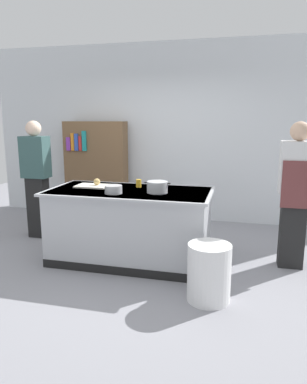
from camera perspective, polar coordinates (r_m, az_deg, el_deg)
The scene contains 12 objects.
ground_plane at distance 4.58m, azimuth -3.71°, elevation -10.82°, with size 10.00×10.00×0.00m, color gray.
back_wall at distance 6.27m, azimuth 2.01°, elevation 9.40°, with size 6.40×0.12×3.00m, color silver.
counter_island at distance 4.42m, azimuth -3.79°, elevation -5.24°, with size 1.98×0.98×0.90m.
cutting_board at distance 4.59m, azimuth -9.73°, elevation 0.97°, with size 0.40×0.28×0.02m, color silver.
onion at distance 4.58m, azimuth -9.03°, elevation 1.63°, with size 0.08×0.08×0.08m, color tan.
stock_pot at distance 4.15m, azimuth 0.60°, elevation 0.80°, with size 0.31×0.24×0.13m.
mixing_bowl at distance 4.14m, azimuth -6.43°, elevation 0.41°, with size 0.20×0.20×0.09m, color #B7BABF.
juice_cup at distance 4.49m, azimuth -2.38°, elevation 1.40°, with size 0.07×0.07×0.10m, color yellow.
trash_bin at distance 3.58m, azimuth 8.86°, elevation -12.61°, with size 0.42×0.42×0.57m, color white.
person_chef at distance 4.45m, azimuth 21.71°, elevation -0.01°, with size 0.38×0.25×1.72m.
person_guest at distance 5.51m, azimuth -18.19°, elevation 2.34°, with size 0.38×0.24×1.72m.
bookshelf at distance 6.40m, azimuth -9.15°, elevation 3.48°, with size 1.10×0.31×1.70m.
Camera 1 is at (1.30, -4.02, 1.75)m, focal length 33.37 mm.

